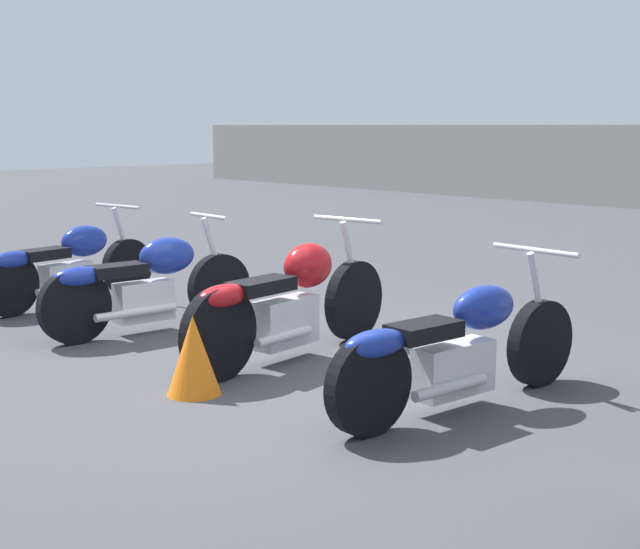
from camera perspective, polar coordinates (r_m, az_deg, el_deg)
ground_plane at (r=6.57m, az=-2.90°, el=-6.04°), size 60.00×60.00×0.00m
motorcycle_slot_0 at (r=9.09m, az=-15.81°, el=0.61°), size 0.68×1.98×0.96m
motorcycle_slot_1 at (r=7.75m, az=-11.01°, el=-0.60°), size 0.57×2.01×0.98m
motorcycle_slot_2 at (r=6.72m, az=-1.99°, el=-1.75°), size 0.68×2.21×1.03m
motorcycle_slot_3 at (r=5.60m, az=8.75°, el=-4.69°), size 0.69×2.18×0.96m
traffic_cone_near at (r=5.94m, az=-8.10°, el=-5.13°), size 0.36×0.36×0.53m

